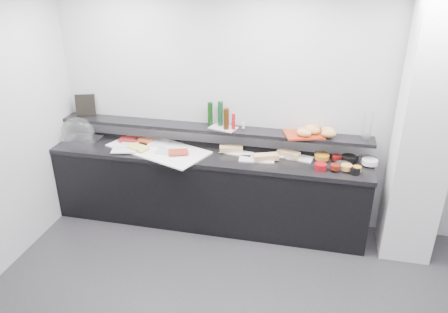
% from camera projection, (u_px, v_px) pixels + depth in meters
% --- Properties ---
extents(back_wall, '(5.00, 0.02, 2.70)m').
position_uv_depth(back_wall, '(274.00, 111.00, 4.85)').
color(back_wall, '#BABCC2').
rests_on(back_wall, ground).
extents(ceiling, '(5.00, 5.00, 0.00)m').
position_uv_depth(ceiling, '(244.00, 0.00, 2.51)').
color(ceiling, white).
rests_on(ceiling, back_wall).
extents(column, '(0.50, 0.50, 2.70)m').
position_uv_depth(column, '(424.00, 134.00, 4.24)').
color(column, white).
rests_on(column, ground).
extents(buffet_cabinet, '(3.60, 0.60, 0.85)m').
position_uv_depth(buffet_cabinet, '(208.00, 190.00, 5.11)').
color(buffet_cabinet, black).
rests_on(buffet_cabinet, ground).
extents(counter_top, '(3.62, 0.62, 0.05)m').
position_uv_depth(counter_top, '(207.00, 155.00, 4.92)').
color(counter_top, black).
rests_on(counter_top, buffet_cabinet).
extents(wall_shelf, '(3.60, 0.25, 0.04)m').
position_uv_depth(wall_shelf, '(211.00, 129.00, 4.97)').
color(wall_shelf, black).
rests_on(wall_shelf, back_wall).
extents(cloche_base, '(0.42, 0.28, 0.04)m').
position_uv_depth(cloche_base, '(83.00, 140.00, 5.23)').
color(cloche_base, silver).
rests_on(cloche_base, counter_top).
extents(cloche_dome, '(0.44, 0.35, 0.34)m').
position_uv_depth(cloche_dome, '(78.00, 131.00, 5.19)').
color(cloche_dome, white).
rests_on(cloche_dome, cloche_base).
extents(linen_runner, '(1.28, 0.93, 0.01)m').
position_uv_depth(linen_runner, '(158.00, 149.00, 5.01)').
color(linen_runner, white).
rests_on(linen_runner, counter_top).
extents(platter_meat_a, '(0.32, 0.23, 0.01)m').
position_uv_depth(platter_meat_a, '(137.00, 142.00, 5.16)').
color(platter_meat_a, white).
rests_on(platter_meat_a, linen_runner).
extents(food_meat_a, '(0.24, 0.16, 0.02)m').
position_uv_depth(food_meat_a, '(129.00, 139.00, 5.19)').
color(food_meat_a, maroon).
rests_on(food_meat_a, platter_meat_a).
extents(platter_salmon, '(0.33, 0.23, 0.01)m').
position_uv_depth(platter_salmon, '(153.00, 143.00, 5.13)').
color(platter_salmon, white).
rests_on(platter_salmon, linen_runner).
extents(food_salmon, '(0.21, 0.16, 0.02)m').
position_uv_depth(food_salmon, '(144.00, 140.00, 5.16)').
color(food_salmon, '#D3512B').
rests_on(food_salmon, platter_salmon).
extents(platter_cheese, '(0.32, 0.25, 0.01)m').
position_uv_depth(platter_cheese, '(125.00, 150.00, 4.95)').
color(platter_cheese, silver).
rests_on(platter_cheese, linen_runner).
extents(food_cheese, '(0.26, 0.21, 0.02)m').
position_uv_depth(food_cheese, '(138.00, 147.00, 4.96)').
color(food_cheese, '#F0E25D').
rests_on(food_cheese, platter_cheese).
extents(platter_meat_b, '(0.26, 0.18, 0.01)m').
position_uv_depth(platter_meat_b, '(168.00, 151.00, 4.91)').
color(platter_meat_b, silver).
rests_on(platter_meat_b, linen_runner).
extents(food_meat_b, '(0.25, 0.20, 0.02)m').
position_uv_depth(food_meat_b, '(178.00, 152.00, 4.85)').
color(food_meat_b, maroon).
rests_on(food_meat_b, platter_meat_b).
extents(sandwich_plate_left, '(0.33, 0.18, 0.01)m').
position_uv_depth(sandwich_plate_left, '(239.00, 153.00, 4.90)').
color(sandwich_plate_left, white).
rests_on(sandwich_plate_left, counter_top).
extents(sandwich_food_left, '(0.28, 0.16, 0.06)m').
position_uv_depth(sandwich_food_left, '(231.00, 149.00, 4.92)').
color(sandwich_food_left, tan).
rests_on(sandwich_food_left, sandwich_plate_left).
extents(tongs_left, '(0.16, 0.05, 0.01)m').
position_uv_depth(tongs_left, '(225.00, 152.00, 4.89)').
color(tongs_left, silver).
rests_on(tongs_left, sandwich_plate_left).
extents(sandwich_plate_mid, '(0.40, 0.20, 0.01)m').
position_uv_depth(sandwich_plate_mid, '(257.00, 159.00, 4.76)').
color(sandwich_plate_mid, silver).
rests_on(sandwich_plate_mid, counter_top).
extents(sandwich_food_mid, '(0.29, 0.20, 0.06)m').
position_uv_depth(sandwich_food_mid, '(266.00, 157.00, 4.72)').
color(sandwich_food_mid, tan).
rests_on(sandwich_food_mid, sandwich_plate_mid).
extents(tongs_mid, '(0.16, 0.02, 0.01)m').
position_uv_depth(tongs_mid, '(262.00, 161.00, 4.69)').
color(tongs_mid, silver).
rests_on(tongs_mid, sandwich_plate_mid).
extents(sandwich_plate_right, '(0.40, 0.23, 0.01)m').
position_uv_depth(sandwich_plate_right, '(296.00, 157.00, 4.81)').
color(sandwich_plate_right, white).
rests_on(sandwich_plate_right, counter_top).
extents(sandwich_food_right, '(0.26, 0.17, 0.06)m').
position_uv_depth(sandwich_food_right, '(289.00, 154.00, 4.80)').
color(sandwich_food_right, '#DEB674').
rests_on(sandwich_food_right, sandwich_plate_right).
extents(tongs_right, '(0.16, 0.05, 0.01)m').
position_uv_depth(tongs_right, '(280.00, 158.00, 4.77)').
color(tongs_right, silver).
rests_on(tongs_right, sandwich_plate_right).
extents(bowl_glass_fruit, '(0.19, 0.19, 0.07)m').
position_uv_depth(bowl_glass_fruit, '(321.00, 156.00, 4.76)').
color(bowl_glass_fruit, white).
rests_on(bowl_glass_fruit, counter_top).
extents(fill_glass_fruit, '(0.20, 0.20, 0.05)m').
position_uv_depth(fill_glass_fruit, '(322.00, 157.00, 4.72)').
color(fill_glass_fruit, orange).
rests_on(fill_glass_fruit, bowl_glass_fruit).
extents(bowl_black_jam, '(0.18, 0.18, 0.07)m').
position_uv_depth(bowl_black_jam, '(349.00, 159.00, 4.70)').
color(bowl_black_jam, black).
rests_on(bowl_black_jam, counter_top).
extents(fill_black_jam, '(0.12, 0.12, 0.05)m').
position_uv_depth(fill_black_jam, '(337.00, 158.00, 4.70)').
color(fill_black_jam, '#570D0C').
rests_on(fill_black_jam, bowl_black_jam).
extents(bowl_glass_cream, '(0.25, 0.25, 0.07)m').
position_uv_depth(bowl_glass_cream, '(367.00, 160.00, 4.66)').
color(bowl_glass_cream, white).
rests_on(bowl_glass_cream, counter_top).
extents(fill_glass_cream, '(0.19, 0.19, 0.05)m').
position_uv_depth(fill_glass_cream, '(370.00, 162.00, 4.61)').
color(fill_glass_cream, white).
rests_on(fill_glass_cream, bowl_glass_cream).
extents(bowl_red_jam, '(0.16, 0.16, 0.07)m').
position_uv_depth(bowl_red_jam, '(321.00, 167.00, 4.53)').
color(bowl_red_jam, maroon).
rests_on(bowl_red_jam, counter_top).
extents(fill_red_jam, '(0.12, 0.12, 0.05)m').
position_uv_depth(fill_red_jam, '(335.00, 167.00, 4.49)').
color(fill_red_jam, '#59170C').
rests_on(fill_red_jam, bowl_red_jam).
extents(bowl_glass_salmon, '(0.20, 0.20, 0.07)m').
position_uv_depth(bowl_glass_salmon, '(343.00, 167.00, 4.53)').
color(bowl_glass_salmon, white).
rests_on(bowl_glass_salmon, counter_top).
extents(fill_glass_salmon, '(0.12, 0.12, 0.05)m').
position_uv_depth(fill_glass_salmon, '(347.00, 167.00, 4.49)').
color(fill_glass_salmon, orange).
rests_on(fill_glass_salmon, bowl_glass_salmon).
extents(bowl_black_fruit, '(0.13, 0.13, 0.07)m').
position_uv_depth(bowl_black_fruit, '(355.00, 171.00, 4.44)').
color(bowl_black_fruit, black).
rests_on(bowl_black_fruit, counter_top).
extents(fill_black_fruit, '(0.11, 0.11, 0.05)m').
position_uv_depth(fill_black_fruit, '(357.00, 169.00, 4.46)').
color(fill_black_fruit, orange).
rests_on(fill_black_fruit, bowl_black_fruit).
extents(framed_print, '(0.24, 0.14, 0.26)m').
position_uv_depth(framed_print, '(85.00, 105.00, 5.27)').
color(framed_print, black).
rests_on(framed_print, wall_shelf).
extents(print_art, '(0.20, 0.13, 0.22)m').
position_uv_depth(print_art, '(87.00, 104.00, 5.33)').
color(print_art, beige).
rests_on(print_art, framed_print).
extents(condiment_tray, '(0.34, 0.26, 0.01)m').
position_uv_depth(condiment_tray, '(223.00, 128.00, 4.93)').
color(condiment_tray, silver).
rests_on(condiment_tray, wall_shelf).
extents(bottle_green_a, '(0.06, 0.06, 0.26)m').
position_uv_depth(bottle_green_a, '(210.00, 113.00, 4.96)').
color(bottle_green_a, '#0E330E').
rests_on(bottle_green_a, condiment_tray).
extents(bottle_brown, '(0.08, 0.08, 0.24)m').
position_uv_depth(bottle_brown, '(226.00, 119.00, 4.83)').
color(bottle_brown, '#38200A').
rests_on(bottle_brown, condiment_tray).
extents(bottle_green_b, '(0.06, 0.06, 0.28)m').
position_uv_depth(bottle_green_b, '(220.00, 114.00, 4.93)').
color(bottle_green_b, '#103C1C').
rests_on(bottle_green_b, condiment_tray).
extents(bottle_hot, '(0.04, 0.04, 0.18)m').
position_uv_depth(bottle_hot, '(234.00, 122.00, 4.83)').
color(bottle_hot, red).
rests_on(bottle_hot, condiment_tray).
extents(shaker_salt, '(0.04, 0.04, 0.07)m').
position_uv_depth(shaker_salt, '(232.00, 124.00, 4.91)').
color(shaker_salt, silver).
rests_on(shaker_salt, condiment_tray).
extents(shaker_pepper, '(0.04, 0.04, 0.07)m').
position_uv_depth(shaker_pepper, '(243.00, 125.00, 4.88)').
color(shaker_pepper, silver).
rests_on(shaker_pepper, condiment_tray).
extents(bread_tray, '(0.48, 0.40, 0.02)m').
position_uv_depth(bread_tray, '(304.00, 135.00, 4.73)').
color(bread_tray, '#A82F12').
rests_on(bread_tray, wall_shelf).
extents(bread_roll_n, '(0.14, 0.09, 0.08)m').
position_uv_depth(bread_roll_n, '(310.00, 129.00, 4.75)').
color(bread_roll_n, tan).
rests_on(bread_roll_n, bread_tray).
extents(bread_roll_ne, '(0.14, 0.09, 0.08)m').
position_uv_depth(bread_roll_ne, '(314.00, 128.00, 4.78)').
color(bread_roll_ne, '#B77245').
rests_on(bread_roll_ne, bread_tray).
extents(bread_roll_sw, '(0.14, 0.11, 0.08)m').
position_uv_depth(bread_roll_sw, '(302.00, 131.00, 4.69)').
color(bread_roll_sw, '#B38144').
rests_on(bread_roll_sw, bread_tray).
extents(bread_roll_s, '(0.17, 0.13, 0.08)m').
position_uv_depth(bread_roll_s, '(304.00, 133.00, 4.64)').
color(bread_roll_s, tan).
rests_on(bread_roll_s, bread_tray).
extents(bread_roll_se, '(0.17, 0.12, 0.08)m').
position_uv_depth(bread_roll_se, '(329.00, 134.00, 4.62)').
color(bread_roll_se, tan).
rests_on(bread_roll_se, bread_tray).
extents(bread_roll_midw, '(0.16, 0.11, 0.08)m').
position_uv_depth(bread_roll_midw, '(313.00, 131.00, 4.70)').
color(bread_roll_midw, tan).
rests_on(bread_roll_midw, bread_tray).
extents(bread_roll_mide, '(0.17, 0.13, 0.08)m').
position_uv_depth(bread_roll_mide, '(328.00, 131.00, 4.70)').
color(bread_roll_mide, tan).
rests_on(bread_roll_mide, bread_tray).
extents(carafe, '(0.11, 0.11, 0.30)m').
position_uv_depth(carafe, '(367.00, 127.00, 4.56)').
color(carafe, silver).
rests_on(carafe, wall_shelf).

